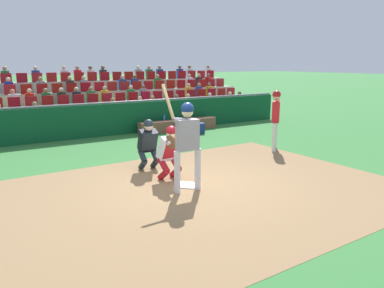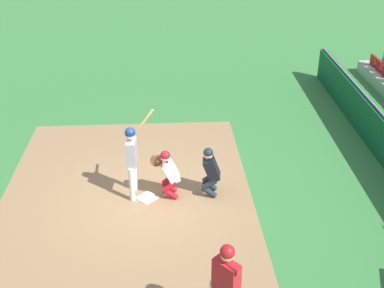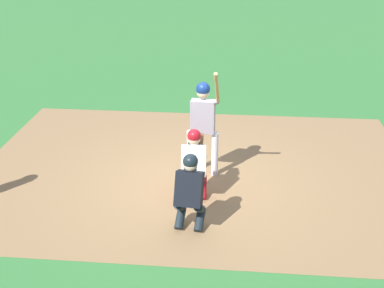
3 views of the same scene
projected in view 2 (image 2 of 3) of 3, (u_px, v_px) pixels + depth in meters
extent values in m
plane|color=#357637|center=(147.00, 198.00, 12.29)|extent=(160.00, 160.00, 0.00)
cube|color=#916F49|center=(127.00, 198.00, 12.27)|extent=(8.74, 6.44, 0.01)
cube|color=white|center=(147.00, 198.00, 12.28)|extent=(0.62, 0.62, 0.02)
cylinder|color=silver|center=(132.00, 185.00, 12.00)|extent=(0.14, 0.14, 0.88)
cylinder|color=silver|center=(134.00, 175.00, 12.43)|extent=(0.14, 0.14, 0.88)
cube|color=#99909F|center=(131.00, 153.00, 11.86)|extent=(0.46, 0.24, 0.63)
sphere|color=beige|center=(130.00, 135.00, 11.65)|extent=(0.23, 0.23, 0.23)
sphere|color=navy|center=(130.00, 133.00, 11.62)|extent=(0.26, 0.26, 0.26)
cylinder|color=#99909F|center=(132.00, 140.00, 11.77)|extent=(0.48, 0.16, 0.14)
cylinder|color=#99909F|center=(133.00, 137.00, 11.93)|extent=(0.18, 0.15, 0.13)
cylinder|color=tan|center=(143.00, 123.00, 11.81)|extent=(0.08, 0.53, 0.70)
sphere|color=black|center=(134.00, 135.00, 11.96)|extent=(0.06, 0.06, 0.06)
cylinder|color=#B0141F|center=(170.00, 194.00, 12.18)|extent=(0.17, 0.39, 0.34)
cylinder|color=#B0141F|center=(170.00, 186.00, 12.08)|extent=(0.17, 0.39, 0.33)
cylinder|color=#B0141F|center=(169.00, 187.00, 12.46)|extent=(0.17, 0.39, 0.34)
cylinder|color=#B0141F|center=(169.00, 179.00, 12.36)|extent=(0.17, 0.39, 0.33)
cube|color=white|center=(171.00, 170.00, 12.06)|extent=(0.45, 0.49, 0.60)
cube|color=#B0141F|center=(166.00, 170.00, 12.05)|extent=(0.40, 0.28, 0.44)
sphere|color=beige|center=(165.00, 158.00, 11.88)|extent=(0.22, 0.22, 0.22)
cube|color=black|center=(165.00, 158.00, 11.88)|extent=(0.21, 0.14, 0.20)
sphere|color=#B0141F|center=(165.00, 155.00, 11.85)|extent=(0.24, 0.24, 0.24)
cylinder|color=brown|center=(156.00, 161.00, 12.03)|extent=(0.09, 0.30, 0.30)
cylinder|color=white|center=(164.00, 162.00, 12.10)|extent=(0.18, 0.40, 0.22)
cylinder|color=#1B252C|center=(209.00, 192.00, 12.26)|extent=(0.17, 0.39, 0.34)
cylinder|color=#1B252C|center=(209.00, 184.00, 12.16)|extent=(0.17, 0.39, 0.33)
cylinder|color=#1B252C|center=(210.00, 185.00, 12.54)|extent=(0.17, 0.39, 0.34)
cylinder|color=#1B252C|center=(210.00, 177.00, 12.44)|extent=(0.17, 0.39, 0.33)
cube|color=black|center=(212.00, 168.00, 12.12)|extent=(0.45, 0.45, 0.60)
cube|color=#1B252C|center=(207.00, 168.00, 12.13)|extent=(0.40, 0.24, 0.45)
sphere|color=beige|center=(208.00, 155.00, 11.96)|extent=(0.22, 0.22, 0.22)
cube|color=black|center=(208.00, 155.00, 11.96)|extent=(0.21, 0.12, 0.20)
sphere|color=#1B252C|center=(208.00, 153.00, 11.93)|extent=(0.24, 0.24, 0.24)
cube|color=red|center=(226.00, 277.00, 8.18)|extent=(0.48, 0.48, 0.61)
sphere|color=beige|center=(227.00, 255.00, 7.97)|extent=(0.22, 0.22, 0.22)
sphere|color=red|center=(227.00, 252.00, 7.94)|extent=(0.25, 0.25, 0.25)
cylinder|color=red|center=(228.00, 265.00, 7.99)|extent=(0.44, 0.38, 0.14)
cylinder|color=red|center=(237.00, 271.00, 7.88)|extent=(0.17, 0.14, 0.13)
cube|color=maroon|center=(379.00, 66.00, 19.16)|extent=(0.44, 0.10, 0.42)
cube|color=#9B160F|center=(373.00, 61.00, 19.72)|extent=(0.44, 0.10, 0.42)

